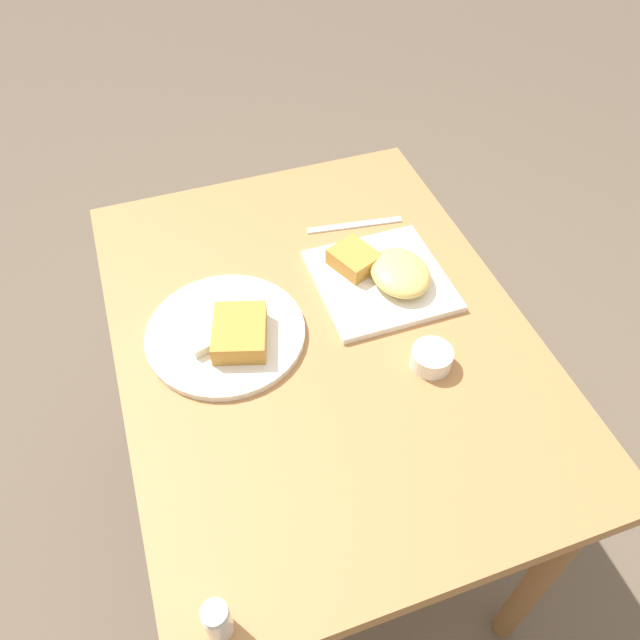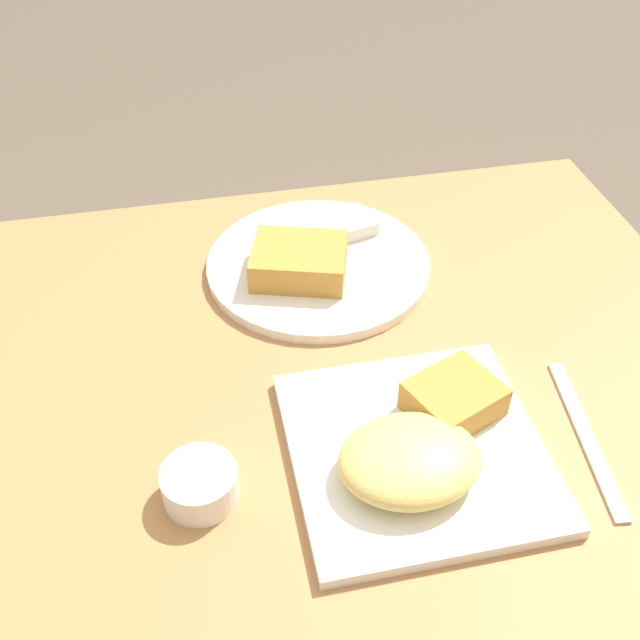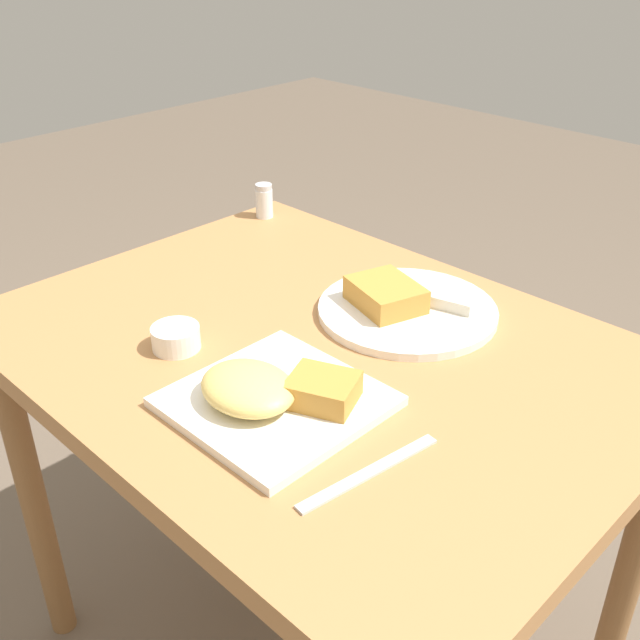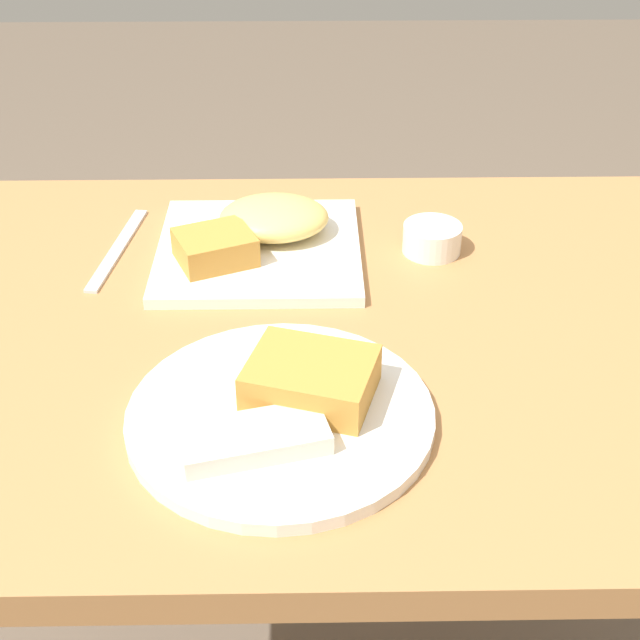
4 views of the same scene
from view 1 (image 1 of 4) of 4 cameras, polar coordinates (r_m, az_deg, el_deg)
name	(u,v)px [view 1 (image 1 of 4)]	position (r m, az deg, el deg)	size (l,w,h in m)	color
ground_plane	(321,505)	(1.81, 0.10, -16.53)	(8.00, 8.00, 0.00)	brown
dining_table	(321,361)	(1.24, 0.13, -3.76)	(1.01, 0.75, 0.76)	#B27A47
plate_square_near	(384,275)	(1.24, 5.90, 4.15)	(0.25, 0.25, 0.06)	white
plate_oval_far	(226,332)	(1.15, -8.56, -1.14)	(0.29, 0.29, 0.05)	white
sauce_ramekin	(432,358)	(1.12, 10.17, -3.41)	(0.07, 0.07, 0.04)	white
salt_shaker	(218,621)	(0.90, -9.32, -25.54)	(0.04, 0.04, 0.07)	white
butter_knife	(355,225)	(1.38, 3.18, 8.66)	(0.04, 0.21, 0.00)	silver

